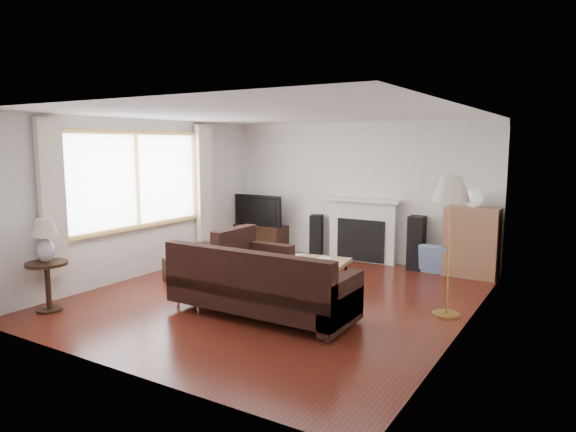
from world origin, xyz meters
The scene contains 17 objects.
room centered at (0.00, 0.00, 1.25)m, with size 5.10×5.60×2.54m.
window centered at (-2.45, -0.20, 1.55)m, with size 0.12×2.74×1.54m, color olive.
curtain_near centered at (-2.40, -1.72, 1.40)m, with size 0.10×0.35×2.10m, color white.
curtain_far centered at (-2.40, 1.32, 1.40)m, with size 0.10×0.35×2.10m, color white.
fireplace centered at (0.15, 2.64, 0.57)m, with size 1.40×0.26×1.15m, color white.
tv_stand centered at (-1.96, 2.49, 0.26)m, with size 1.03×0.46×0.51m, color black.
television centered at (-1.94, 2.49, 0.82)m, with size 1.06×0.14×0.61m, color black.
speaker_left centered at (-0.74, 2.55, 0.40)m, with size 0.22×0.26×0.79m, color black.
speaker_right centered at (1.17, 2.55, 0.46)m, with size 0.25×0.30×0.91m, color black.
bookshelf centered at (2.06, 2.53, 0.56)m, with size 0.82×0.39×1.12m, color #986646.
globe_lamp centered at (2.06, 2.53, 1.26)m, with size 0.28×0.28×0.28m, color white.
sectional_sofa centered at (0.26, -0.75, 0.41)m, with size 2.54×1.86×0.82m, color black.
coffee_table centered at (0.18, 0.54, 0.23)m, with size 1.18×0.64×0.46m, color #9B764A.
footstool centered at (-1.70, -0.10, 0.18)m, with size 0.42×0.42×0.36m, color black.
floor_lamp centered at (2.22, 0.42, 0.87)m, with size 0.45×0.45×1.74m, color #A68639.
side_table centered at (-2.15, -2.02, 0.32)m, with size 0.51×0.51×0.64m, color black.
table_lamp centered at (-2.15, -2.02, 0.91)m, with size 0.34×0.34×0.54m, color silver.
Camera 1 is at (3.72, -5.83, 2.11)m, focal length 32.00 mm.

